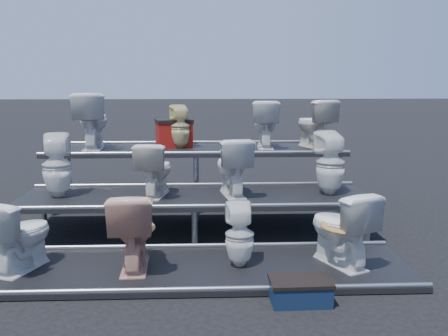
{
  "coord_description": "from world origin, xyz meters",
  "views": [
    {
      "loc": [
        0.1,
        -5.91,
        1.86
      ],
      "look_at": [
        0.36,
        0.1,
        0.78
      ],
      "focal_mm": 40.0,
      "sensor_mm": 36.0,
      "label": 1
    }
  ],
  "objects_px": {
    "toilet_5": "(155,169)",
    "toilet_6": "(232,166)",
    "toilet_4": "(57,165)",
    "step_stool": "(300,293)",
    "toilet_10": "(265,124)",
    "toilet_1": "(133,230)",
    "red_crate": "(174,135)",
    "toilet_7": "(330,163)",
    "toilet_3": "(341,227)",
    "toilet_2": "(240,235)",
    "toilet_11": "(314,124)",
    "toilet_9": "(180,127)",
    "toilet_8": "(92,121)",
    "toilet_0": "(20,234)"
  },
  "relations": [
    {
      "from": "toilet_5",
      "to": "toilet_6",
      "type": "height_order",
      "value": "toilet_6"
    },
    {
      "from": "toilet_4",
      "to": "step_stool",
      "type": "bearing_deg",
      "value": 131.72
    },
    {
      "from": "toilet_6",
      "to": "toilet_10",
      "type": "bearing_deg",
      "value": -122.46
    },
    {
      "from": "toilet_1",
      "to": "red_crate",
      "type": "relative_size",
      "value": 1.51
    },
    {
      "from": "toilet_7",
      "to": "toilet_3",
      "type": "bearing_deg",
      "value": 69.02
    },
    {
      "from": "toilet_2",
      "to": "toilet_11",
      "type": "distance_m",
      "value": 3.02
    },
    {
      "from": "toilet_9",
      "to": "step_stool",
      "type": "xyz_separation_m",
      "value": [
        1.13,
        -3.31,
        -1.08
      ]
    },
    {
      "from": "toilet_1",
      "to": "toilet_8",
      "type": "bearing_deg",
      "value": -73.03
    },
    {
      "from": "toilet_5",
      "to": "toilet_2",
      "type": "bearing_deg",
      "value": 135.92
    },
    {
      "from": "toilet_1",
      "to": "toilet_11",
      "type": "bearing_deg",
      "value": -133.94
    },
    {
      "from": "toilet_8",
      "to": "step_stool",
      "type": "bearing_deg",
      "value": 121.79
    },
    {
      "from": "toilet_3",
      "to": "toilet_6",
      "type": "bearing_deg",
      "value": -77.34
    },
    {
      "from": "toilet_6",
      "to": "step_stool",
      "type": "xyz_separation_m",
      "value": [
        0.46,
        -2.01,
        -0.72
      ]
    },
    {
      "from": "toilet_0",
      "to": "toilet_6",
      "type": "xyz_separation_m",
      "value": [
        2.09,
        1.3,
        0.41
      ]
    },
    {
      "from": "toilet_1",
      "to": "toilet_8",
      "type": "height_order",
      "value": "toilet_8"
    },
    {
      "from": "toilet_10",
      "to": "toilet_11",
      "type": "height_order",
      "value": "toilet_11"
    },
    {
      "from": "toilet_1",
      "to": "toilet_2",
      "type": "relative_size",
      "value": 1.21
    },
    {
      "from": "toilet_2",
      "to": "red_crate",
      "type": "relative_size",
      "value": 1.25
    },
    {
      "from": "toilet_4",
      "to": "toilet_0",
      "type": "bearing_deg",
      "value": 80.16
    },
    {
      "from": "toilet_0",
      "to": "toilet_8",
      "type": "bearing_deg",
      "value": -72.9
    },
    {
      "from": "toilet_1",
      "to": "toilet_5",
      "type": "xyz_separation_m",
      "value": [
        0.1,
        1.3,
        0.35
      ]
    },
    {
      "from": "toilet_0",
      "to": "toilet_6",
      "type": "relative_size",
      "value": 0.98
    },
    {
      "from": "toilet_0",
      "to": "toilet_10",
      "type": "height_order",
      "value": "toilet_10"
    },
    {
      "from": "toilet_1",
      "to": "toilet_5",
      "type": "height_order",
      "value": "toilet_5"
    },
    {
      "from": "step_stool",
      "to": "toilet_0",
      "type": "bearing_deg",
      "value": 162.88
    },
    {
      "from": "toilet_7",
      "to": "toilet_9",
      "type": "relative_size",
      "value": 1.23
    },
    {
      "from": "toilet_3",
      "to": "toilet_11",
      "type": "distance_m",
      "value": 2.73
    },
    {
      "from": "toilet_11",
      "to": "step_stool",
      "type": "distance_m",
      "value": 3.59
    },
    {
      "from": "toilet_8",
      "to": "toilet_11",
      "type": "xyz_separation_m",
      "value": [
        3.22,
        0.0,
        -0.05
      ]
    },
    {
      "from": "toilet_1",
      "to": "toilet_6",
      "type": "distance_m",
      "value": 1.7
    },
    {
      "from": "red_crate",
      "to": "toilet_5",
      "type": "bearing_deg",
      "value": -108.51
    },
    {
      "from": "toilet_6",
      "to": "toilet_10",
      "type": "xyz_separation_m",
      "value": [
        0.55,
        1.3,
        0.39
      ]
    },
    {
      "from": "toilet_1",
      "to": "toilet_2",
      "type": "bearing_deg",
      "value": 177.58
    },
    {
      "from": "toilet_4",
      "to": "toilet_7",
      "type": "height_order",
      "value": "toilet_7"
    },
    {
      "from": "toilet_5",
      "to": "toilet_10",
      "type": "xyz_separation_m",
      "value": [
        1.48,
        1.3,
        0.42
      ]
    },
    {
      "from": "toilet_3",
      "to": "toilet_8",
      "type": "distance_m",
      "value": 4.0
    },
    {
      "from": "toilet_0",
      "to": "toilet_5",
      "type": "distance_m",
      "value": 1.78
    },
    {
      "from": "toilet_2",
      "to": "toilet_7",
      "type": "relative_size",
      "value": 0.81
    },
    {
      "from": "toilet_8",
      "to": "toilet_0",
      "type": "bearing_deg",
      "value": 82.68
    },
    {
      "from": "red_crate",
      "to": "toilet_11",
      "type": "bearing_deg",
      "value": -16.65
    },
    {
      "from": "toilet_1",
      "to": "toilet_7",
      "type": "height_order",
      "value": "toilet_7"
    },
    {
      "from": "toilet_6",
      "to": "toilet_11",
      "type": "distance_m",
      "value": 1.87
    },
    {
      "from": "toilet_1",
      "to": "step_stool",
      "type": "height_order",
      "value": "toilet_1"
    },
    {
      "from": "toilet_8",
      "to": "step_stool",
      "type": "relative_size",
      "value": 1.63
    },
    {
      "from": "toilet_5",
      "to": "toilet_11",
      "type": "height_order",
      "value": "toilet_11"
    },
    {
      "from": "toilet_10",
      "to": "red_crate",
      "type": "distance_m",
      "value": 1.35
    },
    {
      "from": "toilet_10",
      "to": "red_crate",
      "type": "xyz_separation_m",
      "value": [
        -1.33,
        0.15,
        -0.17
      ]
    },
    {
      "from": "toilet_0",
      "to": "toilet_3",
      "type": "height_order",
      "value": "toilet_3"
    },
    {
      "from": "toilet_8",
      "to": "toilet_3",
      "type": "bearing_deg",
      "value": 134.24
    },
    {
      "from": "toilet_0",
      "to": "toilet_11",
      "type": "distance_m",
      "value": 4.33
    }
  ]
}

